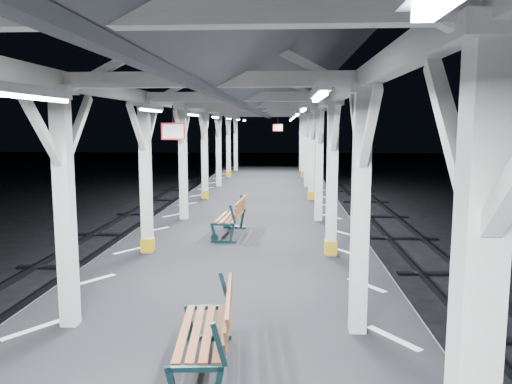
{
  "coord_description": "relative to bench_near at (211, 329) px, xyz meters",
  "views": [
    {
      "loc": [
        0.99,
        -8.56,
        3.8
      ],
      "look_at": [
        0.32,
        3.27,
        2.2
      ],
      "focal_mm": 35.0,
      "sensor_mm": 36.0,
      "label": 1
    }
  ],
  "objects": [
    {
      "name": "track_right",
      "position": [
        4.82,
        3.19,
        -1.42
      ],
      "size": [
        2.2,
        60.0,
        0.16
      ],
      "color": "#2D2D33",
      "rests_on": "ground"
    },
    {
      "name": "bench_near",
      "position": [
        0.0,
        0.0,
        0.0
      ],
      "size": [
        0.78,
        1.76,
        0.93
      ],
      "rotation": [
        0.0,
        0.0,
        0.09
      ],
      "color": "#112C30",
      "rests_on": "platform"
    },
    {
      "name": "hazard_stripes_left",
      "position": [
        -2.63,
        3.19,
        -0.49
      ],
      "size": [
        1.0,
        48.0,
        0.01
      ],
      "primitive_type": "cube",
      "color": "silver",
      "rests_on": "platform"
    },
    {
      "name": "platform",
      "position": [
        -0.18,
        3.19,
        -0.99
      ],
      "size": [
        6.0,
        50.0,
        1.0
      ],
      "primitive_type": "cube",
      "color": "black",
      "rests_on": "ground"
    },
    {
      "name": "ground",
      "position": [
        -0.18,
        3.19,
        -1.49
      ],
      "size": [
        120.0,
        120.0,
        0.0
      ],
      "primitive_type": "plane",
      "color": "black",
      "rests_on": "ground"
    },
    {
      "name": "canopy",
      "position": [
        -0.18,
        3.18,
        3.06
      ],
      "size": [
        5.4,
        49.0,
        4.65
      ],
      "color": "silver",
      "rests_on": "platform"
    },
    {
      "name": "bench_mid",
      "position": [
        -0.48,
        7.03,
        0.01
      ],
      "size": [
        0.76,
        1.77,
        0.94
      ],
      "rotation": [
        0.0,
        0.0,
        -0.06
      ],
      "color": "#112C30",
      "rests_on": "platform"
    },
    {
      "name": "hazard_stripes_right",
      "position": [
        2.27,
        3.19,
        -0.49
      ],
      "size": [
        1.0,
        48.0,
        0.01
      ],
      "primitive_type": "cube",
      "color": "silver",
      "rests_on": "platform"
    }
  ]
}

